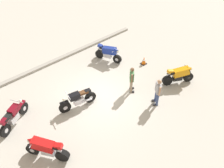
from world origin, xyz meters
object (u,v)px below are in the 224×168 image
at_px(motorcycle_red_sportbike, 46,148).
at_px(person_in_gray_shirt, 158,91).
at_px(motorcycle_orange_sportbike, 179,75).
at_px(traffic_cone, 144,61).
at_px(motorcycle_black_cruiser, 78,99).
at_px(motorcycle_blue_sportbike, 108,53).
at_px(motorcycle_maroon_cruiser, 13,116).
at_px(person_in_green_shirt, 132,78).

xyz_separation_m(motorcycle_red_sportbike, person_in_gray_shirt, (5.92, -1.13, 0.31)).
bearing_deg(motorcycle_orange_sportbike, traffic_cone, 119.57).
relative_size(motorcycle_black_cruiser, traffic_cone, 3.91).
distance_m(motorcycle_black_cruiser, traffic_cone, 5.52).
distance_m(motorcycle_black_cruiser, motorcycle_blue_sportbike, 4.61).
xyz_separation_m(motorcycle_black_cruiser, traffic_cone, (5.51, 0.23, -0.26)).
bearing_deg(motorcycle_maroon_cruiser, motorcycle_orange_sportbike, -53.93).
xyz_separation_m(motorcycle_black_cruiser, motorcycle_orange_sportbike, (5.51, -2.42, 0.07)).
bearing_deg(person_in_gray_shirt, motorcycle_orange_sportbike, -136.68).
bearing_deg(motorcycle_maroon_cruiser, person_in_green_shirt, -51.12).
bearing_deg(person_in_gray_shirt, person_in_green_shirt, -42.99).
bearing_deg(motorcycle_black_cruiser, motorcycle_maroon_cruiser, -9.92).
relative_size(motorcycle_orange_sportbike, traffic_cone, 3.38).
relative_size(motorcycle_black_cruiser, person_in_green_shirt, 1.29).
relative_size(motorcycle_blue_sportbike, motorcycle_red_sportbike, 1.11).
relative_size(person_in_gray_shirt, traffic_cone, 3.03).
xyz_separation_m(motorcycle_blue_sportbike, motorcycle_orange_sportbike, (1.44, -4.57, 0.00)).
distance_m(motorcycle_black_cruiser, person_in_gray_shirt, 4.17).
distance_m(motorcycle_maroon_cruiser, person_in_gray_shirt, 7.24).
bearing_deg(motorcycle_black_cruiser, motorcycle_red_sportbike, 40.71).
bearing_deg(person_in_gray_shirt, motorcycle_red_sportbike, 27.44).
xyz_separation_m(motorcycle_maroon_cruiser, person_in_gray_shirt, (6.16, -3.80, 0.39)).
relative_size(motorcycle_maroon_cruiser, traffic_cone, 3.50).
relative_size(motorcycle_black_cruiser, motorcycle_blue_sportbike, 1.09).
bearing_deg(traffic_cone, person_in_gray_shirt, -128.78).
height_order(motorcycle_black_cruiser, traffic_cone, motorcycle_black_cruiser).
bearing_deg(motorcycle_red_sportbike, traffic_cone, -112.72).
xyz_separation_m(motorcycle_blue_sportbike, person_in_green_shirt, (-1.11, -3.15, 0.31)).
bearing_deg(motorcycle_maroon_cruiser, traffic_cone, -37.22).
height_order(motorcycle_orange_sportbike, person_in_gray_shirt, person_in_gray_shirt).
relative_size(motorcycle_orange_sportbike, person_in_gray_shirt, 1.11).
height_order(motorcycle_red_sportbike, person_in_green_shirt, person_in_green_shirt).
bearing_deg(person_in_gray_shirt, motorcycle_black_cruiser, -1.06).
relative_size(motorcycle_black_cruiser, motorcycle_maroon_cruiser, 1.12).
distance_m(person_in_gray_shirt, person_in_green_shirt, 1.64).
relative_size(motorcycle_black_cruiser, person_in_gray_shirt, 1.29).
bearing_deg(traffic_cone, motorcycle_black_cruiser, -177.58).
distance_m(motorcycle_black_cruiser, motorcycle_maroon_cruiser, 3.17).
relative_size(person_in_green_shirt, traffic_cone, 3.03).
distance_m(person_in_gray_shirt, traffic_cone, 3.73).
relative_size(motorcycle_maroon_cruiser, person_in_gray_shirt, 1.15).
bearing_deg(motorcycle_maroon_cruiser, motorcycle_blue_sportbike, -22.98).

